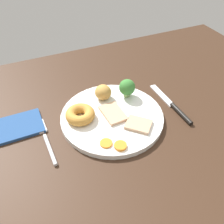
# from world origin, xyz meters

# --- Properties ---
(dining_table) EXTENTS (1.20, 0.84, 0.04)m
(dining_table) POSITION_xyz_m (0.00, 0.00, 0.02)
(dining_table) COLOR #382316
(dining_table) RESTS_ON ground
(dinner_plate) EXTENTS (0.26, 0.26, 0.01)m
(dinner_plate) POSITION_xyz_m (-0.02, 0.03, 0.04)
(dinner_plate) COLOR white
(dinner_plate) RESTS_ON dining_table
(meat_slice_main) EXTENTS (0.05, 0.08, 0.01)m
(meat_slice_main) POSITION_xyz_m (-0.01, 0.03, 0.05)
(meat_slice_main) COLOR tan
(meat_slice_main) RESTS_ON dinner_plate
(meat_slice_under) EXTENTS (0.08, 0.08, 0.01)m
(meat_slice_under) POSITION_xyz_m (0.03, -0.04, 0.05)
(meat_slice_under) COLOR tan
(meat_slice_under) RESTS_ON dinner_plate
(yorkshire_pudding) EXTENTS (0.07, 0.07, 0.03)m
(yorkshire_pudding) POSITION_xyz_m (-0.10, 0.05, 0.06)
(yorkshire_pudding) COLOR #C68938
(yorkshire_pudding) RESTS_ON dinner_plate
(roast_potato_left) EXTENTS (0.06, 0.06, 0.04)m
(roast_potato_left) POSITION_xyz_m (-0.01, 0.10, 0.07)
(roast_potato_left) COLOR #BC8C42
(roast_potato_left) RESTS_ON dinner_plate
(carrot_coin_front) EXTENTS (0.03, 0.03, 0.00)m
(carrot_coin_front) POSITION_xyz_m (-0.07, -0.06, 0.05)
(carrot_coin_front) COLOR orange
(carrot_coin_front) RESTS_ON dinner_plate
(carrot_coin_back) EXTENTS (0.03, 0.03, 0.01)m
(carrot_coin_back) POSITION_xyz_m (-0.04, -0.08, 0.05)
(carrot_coin_back) COLOR orange
(carrot_coin_back) RESTS_ON dinner_plate
(broccoli_floret) EXTENTS (0.04, 0.04, 0.05)m
(broccoli_floret) POSITION_xyz_m (0.05, 0.08, 0.08)
(broccoli_floret) COLOR #8CB766
(broccoli_floret) RESTS_ON dinner_plate
(fork) EXTENTS (0.02, 0.15, 0.01)m
(fork) POSITION_xyz_m (-0.19, 0.02, 0.04)
(fork) COLOR silver
(fork) RESTS_ON dining_table
(knife) EXTENTS (0.02, 0.19, 0.01)m
(knife) POSITION_xyz_m (0.15, -0.00, 0.04)
(knife) COLOR black
(knife) RESTS_ON dining_table
(folded_napkin) EXTENTS (0.11, 0.09, 0.01)m
(folded_napkin) POSITION_xyz_m (-0.24, 0.09, 0.04)
(folded_napkin) COLOR navy
(folded_napkin) RESTS_ON dining_table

